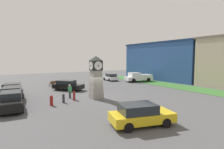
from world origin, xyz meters
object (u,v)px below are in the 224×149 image
at_px(car_silver_hatch, 68,85).
at_px(pedestrian_near_bench, 70,90).
at_px(car_by_building, 11,101).
at_px(pickup_truck, 138,77).
at_px(bollard_near_tower, 51,100).
at_px(car_near_tower, 12,95).
at_px(car_navy_sedan, 12,90).
at_px(bench, 53,83).
at_px(bollard_mid_row, 64,98).
at_px(car_far_lot, 111,77).
at_px(clock_tower, 96,78).
at_px(car_end_of_row, 140,114).
at_px(bollard_far_row, 74,96).

distance_m(car_silver_hatch, pedestrian_near_bench, 5.51).
relative_size(car_by_building, pickup_truck, 0.75).
distance_m(bollard_near_tower, car_by_building, 3.42).
relative_size(bollard_near_tower, car_near_tower, 0.22).
bearing_deg(pedestrian_near_bench, car_near_tower, -104.08).
distance_m(car_navy_sedan, bench, 8.60).
bearing_deg(car_navy_sedan, pickup_truck, 97.54).
xyz_separation_m(bollard_mid_row, car_by_building, (0.19, -4.72, 0.35)).
relative_size(car_navy_sedan, car_silver_hatch, 0.96).
bearing_deg(pedestrian_near_bench, bollard_near_tower, -49.85).
bearing_deg(bench, bollard_near_tower, -13.71).
distance_m(car_by_building, car_far_lot, 23.31).
bearing_deg(pedestrian_near_bench, clock_tower, 60.35).
bearing_deg(pedestrian_near_bench, bollard_mid_row, -36.07).
bearing_deg(car_silver_hatch, car_far_lot, 120.77).
bearing_deg(pickup_truck, pedestrian_near_bench, -65.42).
bearing_deg(car_far_lot, car_by_building, -53.27).
bearing_deg(bench, clock_tower, 9.93).
height_order(car_silver_hatch, car_end_of_row, car_end_of_row).
bearing_deg(pedestrian_near_bench, pickup_truck, 114.58).
relative_size(bollard_mid_row, car_by_building, 0.22).
bearing_deg(bollard_far_row, clock_tower, 83.02).
bearing_deg(car_near_tower, bollard_near_tower, 42.07).
bearing_deg(bollard_near_tower, car_near_tower, -137.93).
xyz_separation_m(car_by_building, car_silver_hatch, (-7.19, 7.35, -0.07)).
xyz_separation_m(bollard_mid_row, car_end_of_row, (8.96, 2.76, 0.29)).
xyz_separation_m(bollard_near_tower, car_far_lot, (-14.22, 15.29, 0.24)).
height_order(car_far_lot, pickup_truck, pickup_truck).
bearing_deg(car_far_lot, car_near_tower, -60.22).
distance_m(car_near_tower, car_far_lot, 21.37).
distance_m(bollard_near_tower, car_silver_hatch, 8.46).
xyz_separation_m(car_navy_sedan, car_far_lot, (-7.41, 18.49, -0.05)).
relative_size(car_silver_hatch, pedestrian_near_bench, 2.74).
height_order(bollard_near_tower, car_near_tower, car_near_tower).
bearing_deg(car_navy_sedan, car_far_lot, 111.84).
relative_size(car_navy_sedan, pedestrian_near_bench, 2.63).
xyz_separation_m(car_navy_sedan, pickup_truck, (-2.97, 22.44, 0.13)).
distance_m(bollard_near_tower, car_near_tower, 4.87).
height_order(bollard_far_row, car_near_tower, car_near_tower).
distance_m(pickup_truck, pedestrian_near_bench, 18.35).
relative_size(clock_tower, car_near_tower, 1.03).
bearing_deg(bollard_far_row, bollard_near_tower, -70.02).
xyz_separation_m(bollard_mid_row, pedestrian_near_bench, (-1.68, 1.22, 0.46)).
bearing_deg(bollard_far_row, pedestrian_near_bench, -175.81).
relative_size(bollard_mid_row, pickup_truck, 0.16).
distance_m(car_near_tower, car_silver_hatch, 8.18).
relative_size(bollard_far_row, car_silver_hatch, 0.23).
height_order(car_silver_hatch, pedestrian_near_bench, pedestrian_near_bench).
bearing_deg(clock_tower, car_silver_hatch, -169.70).
height_order(car_far_lot, bench, car_far_lot).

